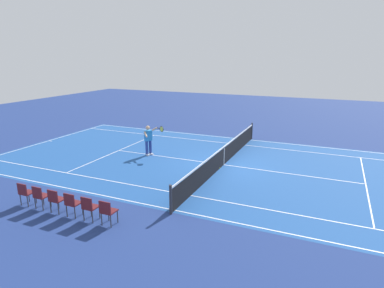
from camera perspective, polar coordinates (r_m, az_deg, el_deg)
ground_plane at (r=16.62m, az=5.53°, el=-3.62°), size 60.00×60.00×0.00m
court_slab at (r=16.62m, az=5.53°, el=-3.62°), size 24.20×11.40×0.00m
court_line_markings at (r=16.62m, az=5.54°, el=-3.61°), size 23.85×11.05×0.01m
tennis_net at (r=16.47m, az=5.58°, el=-2.00°), size 0.10×11.70×1.08m
tennis_player_near at (r=18.08m, az=-7.54°, el=0.93°), size 1.19×0.75×1.70m
tennis_ball at (r=16.04m, az=4.81°, el=-4.18°), size 0.07×0.07×0.07m
spectator_chair_0 at (r=11.05m, az=-14.52°, el=-11.17°), size 0.44×0.44×0.88m
spectator_chair_1 at (r=11.48m, az=-17.46°, el=-10.35°), size 0.44×0.44×0.88m
spectator_chair_2 at (r=11.95m, az=-20.17°, el=-9.56°), size 0.44×0.44×0.88m
spectator_chair_3 at (r=12.44m, az=-22.65°, el=-8.82°), size 0.44×0.44×0.88m
spectator_chair_4 at (r=12.96m, az=-24.94°, el=-8.12°), size 0.44×0.44×0.88m
spectator_chair_5 at (r=13.50m, az=-27.04°, el=-7.46°), size 0.44×0.44×0.88m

